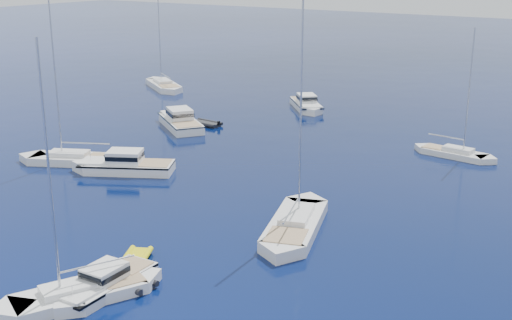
# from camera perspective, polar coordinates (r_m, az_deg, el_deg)

# --- Properties ---
(motor_cruiser_near) EXTENTS (2.63, 7.59, 1.97)m
(motor_cruiser_near) POSITION_cam_1_polar(r_m,az_deg,el_deg) (38.69, -12.84, -10.93)
(motor_cruiser_near) COLOR silver
(motor_cruiser_near) RESTS_ON ground
(motor_cruiser_centre) EXTENTS (9.75, 7.14, 2.50)m
(motor_cruiser_centre) POSITION_cam_1_polar(r_m,az_deg,el_deg) (58.98, -11.23, -1.02)
(motor_cruiser_centre) COLOR white
(motor_cruiser_centre) RESTS_ON ground
(motor_cruiser_far_l) EXTENTS (10.12, 8.41, 2.67)m
(motor_cruiser_far_l) POSITION_cam_1_polar(r_m,az_deg,el_deg) (74.02, -6.52, 2.84)
(motor_cruiser_far_l) COLOR white
(motor_cruiser_far_l) RESTS_ON ground
(motor_cruiser_horizon) EXTENTS (7.97, 8.36, 2.32)m
(motor_cruiser_horizon) POSITION_cam_1_polar(r_m,az_deg,el_deg) (82.50, 4.35, 4.35)
(motor_cruiser_horizon) COLOR white
(motor_cruiser_horizon) RESTS_ON ground
(sailboat_fore) EXTENTS (6.58, 10.19, 14.74)m
(sailboat_fore) POSITION_cam_1_polar(r_m,az_deg,el_deg) (38.19, -14.79, -11.47)
(sailboat_fore) COLOR silver
(sailboat_fore) RESTS_ON ground
(sailboat_mid_r) EXTENTS (6.88, 12.39, 17.68)m
(sailboat_mid_r) POSITION_cam_1_polar(r_m,az_deg,el_deg) (45.80, 3.36, -6.00)
(sailboat_mid_r) COLOR silver
(sailboat_mid_r) RESTS_ON ground
(sailboat_mid_l) EXTENTS (10.97, 7.43, 15.98)m
(sailboat_mid_l) POSITION_cam_1_polar(r_m,az_deg,el_deg) (62.57, -15.25, -0.26)
(sailboat_mid_l) COLOR silver
(sailboat_mid_l) RESTS_ON ground
(sailboat_centre) EXTENTS (8.66, 3.07, 12.46)m
(sailboat_centre) POSITION_cam_1_polar(r_m,az_deg,el_deg) (65.07, 16.54, 0.28)
(sailboat_centre) COLOR silver
(sailboat_centre) RESTS_ON ground
(sailboat_far_l) EXTENTS (11.75, 9.18, 17.64)m
(sailboat_far_l) POSITION_cam_1_polar(r_m,az_deg,el_deg) (96.79, -7.88, 6.10)
(sailboat_far_l) COLOR white
(sailboat_far_l) RESTS_ON ground
(tender_yellow) EXTENTS (3.06, 3.66, 0.95)m
(tender_yellow) POSITION_cam_1_polar(r_m,az_deg,el_deg) (41.74, -10.28, -8.62)
(tender_yellow) COLOR yellow
(tender_yellow) RESTS_ON ground
(tender_grey_near) EXTENTS (3.68, 2.13, 0.95)m
(tender_grey_near) POSITION_cam_1_polar(r_m,az_deg,el_deg) (39.22, -10.89, -10.40)
(tender_grey_near) COLOR black
(tender_grey_near) RESTS_ON ground
(tender_grey_far) EXTENTS (3.84, 2.28, 0.95)m
(tender_grey_far) POSITION_cam_1_polar(r_m,az_deg,el_deg) (74.41, -4.27, 2.98)
(tender_grey_far) COLOR black
(tender_grey_far) RESTS_ON ground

